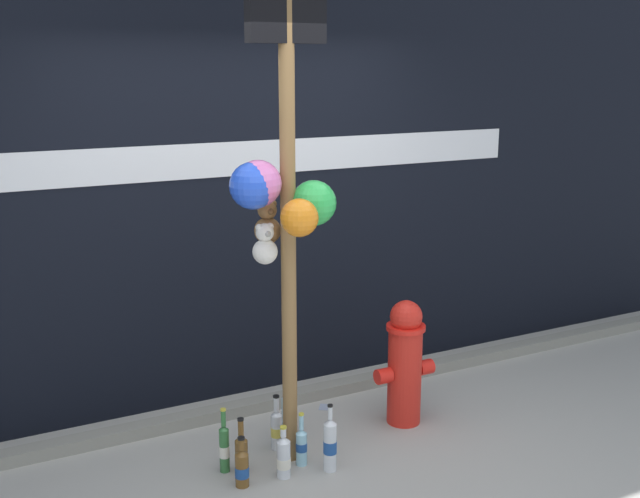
{
  "coord_description": "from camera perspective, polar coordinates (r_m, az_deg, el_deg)",
  "views": [
    {
      "loc": [
        -1.81,
        -3.28,
        2.3
      ],
      "look_at": [
        0.11,
        0.47,
        1.26
      ],
      "focal_mm": 42.86,
      "sensor_mm": 36.0,
      "label": 1
    }
  ],
  "objects": [
    {
      "name": "curb_strip",
      "position": [
        5.3,
        -4.56,
        -11.49
      ],
      "size": [
        8.0,
        0.12,
        0.08
      ],
      "primitive_type": "cube",
      "color": "gray",
      "rests_on": "ground_plane"
    },
    {
      "name": "bottle_6",
      "position": [
        4.54,
        -5.89,
        -14.86
      ],
      "size": [
        0.07,
        0.07,
        0.34
      ],
      "color": "brown",
      "rests_on": "ground_plane"
    },
    {
      "name": "bottle_7",
      "position": [
        4.84,
        -2.45,
        -12.35
      ],
      "size": [
        0.07,
        0.07,
        0.43
      ],
      "color": "#B2DBEA",
      "rests_on": "ground_plane"
    },
    {
      "name": "bottle_4",
      "position": [
        4.53,
        0.76,
        -14.37
      ],
      "size": [
        0.08,
        0.08,
        0.41
      ],
      "color": "silver",
      "rests_on": "ground_plane"
    },
    {
      "name": "bottle_2",
      "position": [
        4.55,
        -7.16,
        -14.45
      ],
      "size": [
        0.06,
        0.06,
        0.39
      ],
      "color": "#337038",
      "rests_on": "ground_plane"
    },
    {
      "name": "memorial_post",
      "position": [
        4.14,
        -2.98,
        4.82
      ],
      "size": [
        0.6,
        0.49,
        2.75
      ],
      "color": "olive",
      "rests_on": "ground_plane"
    },
    {
      "name": "litter_2",
      "position": [
        5.19,
        -9.55,
        -12.7
      ],
      "size": [
        0.09,
        0.1,
        0.01
      ],
      "primitive_type": "cube",
      "rotation": [
        0.0,
        0.0,
        2.1
      ],
      "color": "tan",
      "rests_on": "ground_plane"
    },
    {
      "name": "building_wall",
      "position": [
        5.19,
        -6.73,
        9.12
      ],
      "size": [
        10.0,
        0.21,
        3.77
      ],
      "color": "black",
      "rests_on": "ground_plane"
    },
    {
      "name": "litter_0",
      "position": [
        5.34,
        0.41,
        -11.71
      ],
      "size": [
        0.12,
        0.13,
        0.01
      ],
      "primitive_type": "cube",
      "rotation": [
        0.0,
        0.0,
        2.54
      ],
      "color": "#8C99B2",
      "rests_on": "ground_plane"
    },
    {
      "name": "ground_plane",
      "position": [
        4.4,
        1.58,
        -17.77
      ],
      "size": [
        14.0,
        14.0,
        0.0
      ],
      "primitive_type": "plane",
      "color": "#9E9B93"
    },
    {
      "name": "bottle_5",
      "position": [
        4.49,
        -2.73,
        -15.25
      ],
      "size": [
        0.08,
        0.08,
        0.31
      ],
      "color": "silver",
      "rests_on": "ground_plane"
    },
    {
      "name": "bottle_3",
      "position": [
        4.42,
        -5.85,
        -15.9
      ],
      "size": [
        0.08,
        0.08,
        0.3
      ],
      "color": "brown",
      "rests_on": "ground_plane"
    },
    {
      "name": "fire_hydrant",
      "position": [
        5.01,
        6.36,
        -8.35
      ],
      "size": [
        0.42,
        0.25,
        0.83
      ],
      "color": "red",
      "rests_on": "ground_plane"
    },
    {
      "name": "bottle_1",
      "position": [
        4.6,
        -1.39,
        -14.44
      ],
      "size": [
        0.07,
        0.07,
        0.33
      ],
      "color": "#93CCE0",
      "rests_on": "ground_plane"
    },
    {
      "name": "bottle_0",
      "position": [
        4.77,
        -3.25,
        -13.22
      ],
      "size": [
        0.07,
        0.07,
        0.35
      ],
      "color": "silver",
      "rests_on": "ground_plane"
    }
  ]
}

